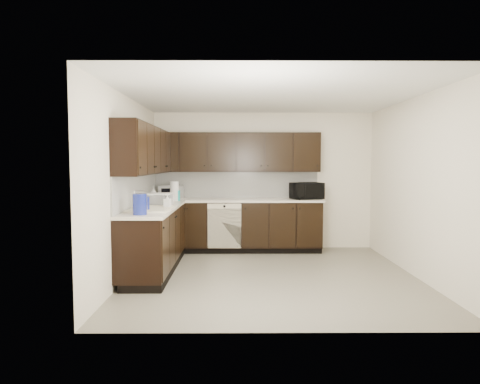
# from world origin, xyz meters

# --- Properties ---
(floor) EXTENTS (4.00, 4.00, 0.00)m
(floor) POSITION_xyz_m (0.00, 0.00, 0.00)
(floor) COLOR gray
(floor) RESTS_ON ground
(ceiling) EXTENTS (4.00, 4.00, 0.00)m
(ceiling) POSITION_xyz_m (0.00, 0.00, 2.50)
(ceiling) COLOR white
(ceiling) RESTS_ON wall_back
(wall_back) EXTENTS (4.00, 0.02, 2.50)m
(wall_back) POSITION_xyz_m (0.00, 2.00, 1.25)
(wall_back) COLOR silver
(wall_back) RESTS_ON floor
(wall_left) EXTENTS (0.02, 4.00, 2.50)m
(wall_left) POSITION_xyz_m (-2.00, 0.00, 1.25)
(wall_left) COLOR silver
(wall_left) RESTS_ON floor
(wall_right) EXTENTS (0.02, 4.00, 2.50)m
(wall_right) POSITION_xyz_m (2.00, 0.00, 1.25)
(wall_right) COLOR silver
(wall_right) RESTS_ON floor
(wall_front) EXTENTS (4.00, 0.02, 2.50)m
(wall_front) POSITION_xyz_m (0.00, -2.00, 1.25)
(wall_front) COLOR silver
(wall_front) RESTS_ON floor
(lower_cabinets) EXTENTS (3.00, 2.80, 0.90)m
(lower_cabinets) POSITION_xyz_m (-1.01, 1.11, 0.41)
(lower_cabinets) COLOR black
(lower_cabinets) RESTS_ON floor
(countertop) EXTENTS (3.03, 2.83, 0.04)m
(countertop) POSITION_xyz_m (-1.01, 1.11, 0.92)
(countertop) COLOR beige
(countertop) RESTS_ON lower_cabinets
(backsplash) EXTENTS (3.00, 2.80, 0.48)m
(backsplash) POSITION_xyz_m (-1.22, 1.32, 1.18)
(backsplash) COLOR white
(backsplash) RESTS_ON countertop
(upper_cabinets) EXTENTS (3.00, 2.80, 0.70)m
(upper_cabinets) POSITION_xyz_m (-1.10, 1.20, 1.77)
(upper_cabinets) COLOR black
(upper_cabinets) RESTS_ON wall_back
(dishwasher) EXTENTS (0.58, 0.04, 0.78)m
(dishwasher) POSITION_xyz_m (-0.70, 1.41, 0.55)
(dishwasher) COLOR beige
(dishwasher) RESTS_ON lower_cabinets
(sink) EXTENTS (0.54, 0.82, 0.42)m
(sink) POSITION_xyz_m (-1.68, -0.01, 0.88)
(sink) COLOR beige
(sink) RESTS_ON countertop
(microwave) EXTENTS (0.62, 0.51, 0.29)m
(microwave) POSITION_xyz_m (0.75, 1.64, 1.09)
(microwave) COLOR black
(microwave) RESTS_ON countertop
(soap_bottle_a) EXTENTS (0.10, 0.11, 0.19)m
(soap_bottle_a) POSITION_xyz_m (-1.48, 0.20, 1.04)
(soap_bottle_a) COLOR gray
(soap_bottle_a) RESTS_ON countertop
(soap_bottle_b) EXTENTS (0.12, 0.12, 0.24)m
(soap_bottle_b) POSITION_xyz_m (-1.88, 1.22, 1.06)
(soap_bottle_b) COLOR gray
(soap_bottle_b) RESTS_ON countertop
(toaster_oven) EXTENTS (0.43, 0.36, 0.24)m
(toaster_oven) POSITION_xyz_m (-1.66, 1.74, 1.06)
(toaster_oven) COLOR silver
(toaster_oven) RESTS_ON countertop
(storage_bin) EXTENTS (0.52, 0.45, 0.17)m
(storage_bin) POSITION_xyz_m (-1.73, 0.61, 1.03)
(storage_bin) COLOR white
(storage_bin) RESTS_ON countertop
(blue_pitcher) EXTENTS (0.23, 0.23, 0.26)m
(blue_pitcher) POSITION_xyz_m (-1.69, -0.59, 1.07)
(blue_pitcher) COLOR navy
(blue_pitcher) RESTS_ON countertop
(teal_tumbler) EXTENTS (0.08, 0.08, 0.18)m
(teal_tumbler) POSITION_xyz_m (-1.49, 1.35, 1.03)
(teal_tumbler) COLOR #0D9293
(teal_tumbler) RESTS_ON countertop
(paper_towel_roll) EXTENTS (0.19, 0.19, 0.33)m
(paper_towel_roll) POSITION_xyz_m (-1.55, 1.35, 1.10)
(paper_towel_roll) COLOR silver
(paper_towel_roll) RESTS_ON countertop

